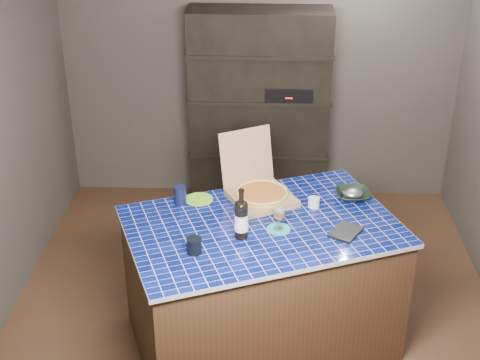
{
  "coord_description": "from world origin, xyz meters",
  "views": [
    {
      "loc": [
        0.08,
        -3.95,
        3.07
      ],
      "look_at": [
        -0.1,
        0.0,
        1.02
      ],
      "focal_mm": 50.0,
      "sensor_mm": 36.0,
      "label": 1
    }
  ],
  "objects_px": {
    "pizza_box": "(260,191)",
    "mead_bottle": "(241,219)",
    "wine_glass": "(279,213)",
    "dvd_case": "(346,232)",
    "bowl": "(353,195)",
    "kitchen_island": "(261,284)"
  },
  "relations": [
    {
      "from": "kitchen_island",
      "to": "pizza_box",
      "type": "xyz_separation_m",
      "value": [
        -0.02,
        0.32,
        0.51
      ]
    },
    {
      "from": "mead_bottle",
      "to": "wine_glass",
      "type": "bearing_deg",
      "value": 23.0
    },
    {
      "from": "wine_glass",
      "to": "bowl",
      "type": "bearing_deg",
      "value": 40.01
    },
    {
      "from": "mead_bottle",
      "to": "pizza_box",
      "type": "bearing_deg",
      "value": 77.81
    },
    {
      "from": "pizza_box",
      "to": "bowl",
      "type": "height_order",
      "value": "pizza_box"
    },
    {
      "from": "mead_bottle",
      "to": "bowl",
      "type": "distance_m",
      "value": 0.89
    },
    {
      "from": "wine_glass",
      "to": "bowl",
      "type": "height_order",
      "value": "wine_glass"
    },
    {
      "from": "mead_bottle",
      "to": "wine_glass",
      "type": "distance_m",
      "value": 0.25
    },
    {
      "from": "kitchen_island",
      "to": "pizza_box",
      "type": "relative_size",
      "value": 3.29
    },
    {
      "from": "pizza_box",
      "to": "mead_bottle",
      "type": "bearing_deg",
      "value": -130.6
    },
    {
      "from": "pizza_box",
      "to": "wine_glass",
      "type": "relative_size",
      "value": 3.63
    },
    {
      "from": "kitchen_island",
      "to": "bowl",
      "type": "distance_m",
      "value": 0.85
    },
    {
      "from": "pizza_box",
      "to": "wine_glass",
      "type": "height_order",
      "value": "pizza_box"
    },
    {
      "from": "bowl",
      "to": "wine_glass",
      "type": "bearing_deg",
      "value": -139.99
    },
    {
      "from": "kitchen_island",
      "to": "pizza_box",
      "type": "bearing_deg",
      "value": 72.03
    },
    {
      "from": "pizza_box",
      "to": "mead_bottle",
      "type": "distance_m",
      "value": 0.49
    },
    {
      "from": "kitchen_island",
      "to": "wine_glass",
      "type": "height_order",
      "value": "wine_glass"
    },
    {
      "from": "pizza_box",
      "to": "bowl",
      "type": "bearing_deg",
      "value": -25.26
    },
    {
      "from": "mead_bottle",
      "to": "dvd_case",
      "type": "xyz_separation_m",
      "value": [
        0.63,
        0.07,
        -0.12
      ]
    },
    {
      "from": "mead_bottle",
      "to": "dvd_case",
      "type": "bearing_deg",
      "value": 6.51
    },
    {
      "from": "pizza_box",
      "to": "bowl",
      "type": "relative_size",
      "value": 2.56
    },
    {
      "from": "dvd_case",
      "to": "bowl",
      "type": "bearing_deg",
      "value": 109.83
    }
  ]
}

